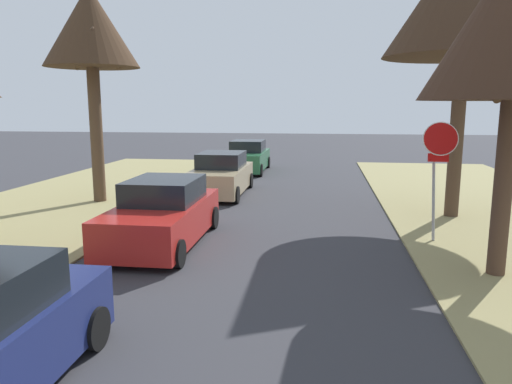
# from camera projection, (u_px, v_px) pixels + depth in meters

# --- Properties ---
(stop_sign_far) EXTENTS (0.82, 0.79, 2.90)m
(stop_sign_far) POSITION_uv_depth(u_px,v_px,m) (439.00, 156.00, 11.55)
(stop_sign_far) COLOR #9EA0A5
(stop_sign_far) RESTS_ON grass_verge_right
(street_tree_left_mid_b) EXTENTS (3.11, 3.11, 7.12)m
(street_tree_left_mid_b) POSITION_uv_depth(u_px,v_px,m) (90.00, 30.00, 15.85)
(street_tree_left_mid_b) COLOR brown
(street_tree_left_mid_b) RESTS_ON grass_verge_left
(parked_sedan_red) EXTENTS (1.95, 4.41, 1.57)m
(parked_sedan_red) POSITION_uv_depth(u_px,v_px,m) (163.00, 214.00, 11.69)
(parked_sedan_red) COLOR red
(parked_sedan_red) RESTS_ON ground
(parked_sedan_tan) EXTENTS (1.95, 4.41, 1.57)m
(parked_sedan_tan) POSITION_uv_depth(u_px,v_px,m) (221.00, 175.00, 18.25)
(parked_sedan_tan) COLOR tan
(parked_sedan_tan) RESTS_ON ground
(parked_sedan_green) EXTENTS (1.95, 4.41, 1.57)m
(parked_sedan_green) POSITION_uv_depth(u_px,v_px,m) (247.00, 157.00, 24.61)
(parked_sedan_green) COLOR #28663D
(parked_sedan_green) RESTS_ON ground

